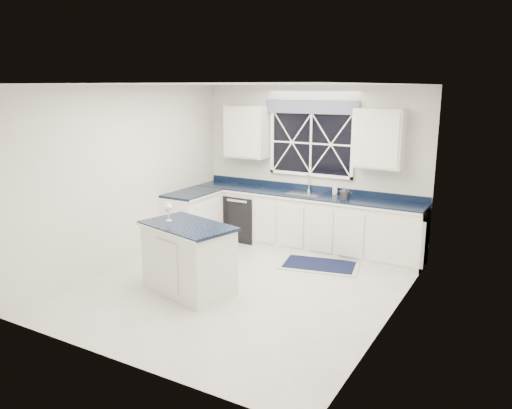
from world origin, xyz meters
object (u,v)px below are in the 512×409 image
Objects in this scene: dishwasher at (247,216)px; island at (189,258)px; kettle at (345,194)px; faucet at (309,182)px; soap_bottle at (335,189)px; wine_glass at (168,208)px.

dishwasher is 2.48m from island.
dishwasher is 1.92m from kettle.
kettle is at bearing -17.06° from faucet.
kettle is 0.35m from soap_bottle.
island is at bearing -111.12° from soap_bottle.
dishwasher is 2.50m from wine_glass.
soap_bottle is (-0.25, 0.25, 0.00)m from kettle.
kettle reaches higher than island.
wine_glass reaches higher than kettle.
dishwasher is 4.81× the size of soap_bottle.
wine_glass reaches higher than soap_bottle.
dishwasher is at bearing 95.13° from wine_glass.
dishwasher is 3.29× the size of kettle.
faucet is 1.77× the size of soap_bottle.
island is at bearing -3.92° from wine_glass.
faucet reaches higher than kettle.
island is 2.77m from kettle.
wine_glass is (-0.33, 0.02, 0.63)m from island.
soap_bottle is at bearing 3.14° from faucet.
soap_bottle is (1.57, 0.22, 0.62)m from dishwasher.
island is (-0.55, -2.62, -0.63)m from faucet.
dishwasher is at bearing -169.98° from faucet.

